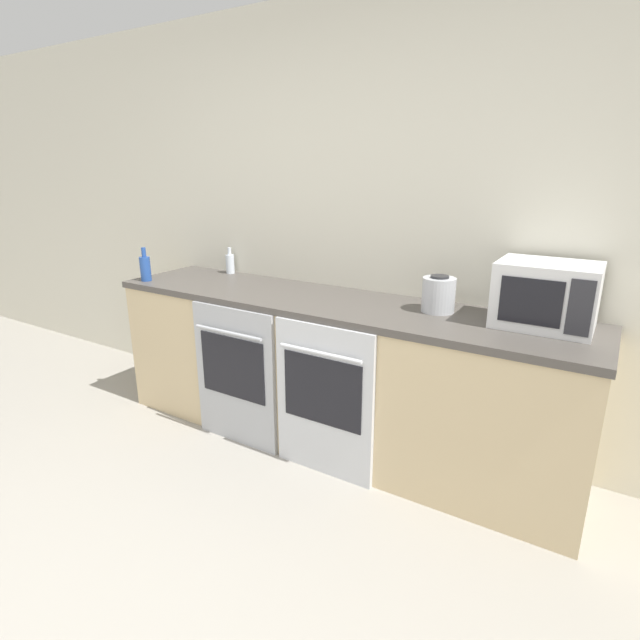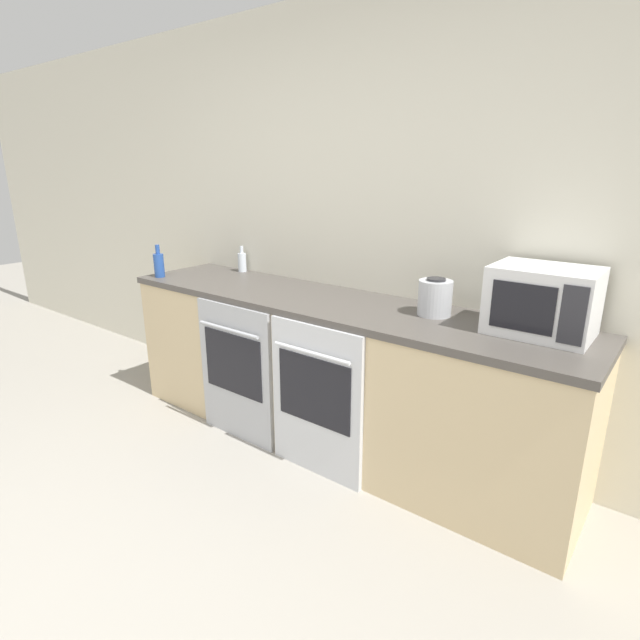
{
  "view_description": "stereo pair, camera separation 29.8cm",
  "coord_description": "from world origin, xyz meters",
  "px_view_note": "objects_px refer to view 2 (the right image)",
  "views": [
    {
      "loc": [
        1.41,
        -0.53,
        1.66
      ],
      "look_at": [
        -0.08,
        1.9,
        0.77
      ],
      "focal_mm": 28.0,
      "sensor_mm": 36.0,
      "label": 1
    },
    {
      "loc": [
        1.66,
        -0.36,
        1.66
      ],
      "look_at": [
        -0.08,
        1.9,
        0.77
      ],
      "focal_mm": 28.0,
      "sensor_mm": 36.0,
      "label": 2
    }
  ],
  "objects_px": {
    "oven_right": "(315,401)",
    "kettle": "(435,297)",
    "bottle_blue": "(159,264)",
    "bottle_clear": "(242,262)",
    "microwave": "(543,301)",
    "oven_left": "(235,372)"
  },
  "relations": [
    {
      "from": "oven_right",
      "to": "kettle",
      "type": "xyz_separation_m",
      "value": [
        0.46,
        0.42,
        0.56
      ]
    },
    {
      "from": "microwave",
      "to": "kettle",
      "type": "distance_m",
      "value": 0.52
    },
    {
      "from": "oven_right",
      "to": "bottle_clear",
      "type": "height_order",
      "value": "bottle_clear"
    },
    {
      "from": "bottle_clear",
      "to": "kettle",
      "type": "distance_m",
      "value": 1.62
    },
    {
      "from": "kettle",
      "to": "microwave",
      "type": "bearing_deg",
      "value": 1.8
    },
    {
      "from": "oven_left",
      "to": "kettle",
      "type": "bearing_deg",
      "value": 21.43
    },
    {
      "from": "bottle_clear",
      "to": "oven_left",
      "type": "bearing_deg",
      "value": -48.58
    },
    {
      "from": "oven_right",
      "to": "bottle_blue",
      "type": "bearing_deg",
      "value": 175.73
    },
    {
      "from": "oven_left",
      "to": "bottle_blue",
      "type": "bearing_deg",
      "value": 172.59
    },
    {
      "from": "microwave",
      "to": "kettle",
      "type": "relative_size",
      "value": 2.3
    },
    {
      "from": "bottle_blue",
      "to": "bottle_clear",
      "type": "relative_size",
      "value": 1.2
    },
    {
      "from": "microwave",
      "to": "oven_right",
      "type": "bearing_deg",
      "value": -155.63
    },
    {
      "from": "oven_right",
      "to": "bottle_blue",
      "type": "height_order",
      "value": "bottle_blue"
    },
    {
      "from": "oven_right",
      "to": "kettle",
      "type": "height_order",
      "value": "kettle"
    },
    {
      "from": "oven_left",
      "to": "bottle_clear",
      "type": "bearing_deg",
      "value": 131.42
    },
    {
      "from": "oven_left",
      "to": "oven_right",
      "type": "relative_size",
      "value": 1.0
    },
    {
      "from": "oven_right",
      "to": "microwave",
      "type": "distance_m",
      "value": 1.24
    },
    {
      "from": "kettle",
      "to": "oven_right",
      "type": "bearing_deg",
      "value": -137.0
    },
    {
      "from": "oven_right",
      "to": "bottle_blue",
      "type": "distance_m",
      "value": 1.58
    },
    {
      "from": "microwave",
      "to": "bottle_blue",
      "type": "height_order",
      "value": "microwave"
    },
    {
      "from": "bottle_blue",
      "to": "kettle",
      "type": "height_order",
      "value": "bottle_blue"
    },
    {
      "from": "oven_left",
      "to": "microwave",
      "type": "xyz_separation_m",
      "value": [
        1.6,
        0.44,
        0.62
      ]
    }
  ]
}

